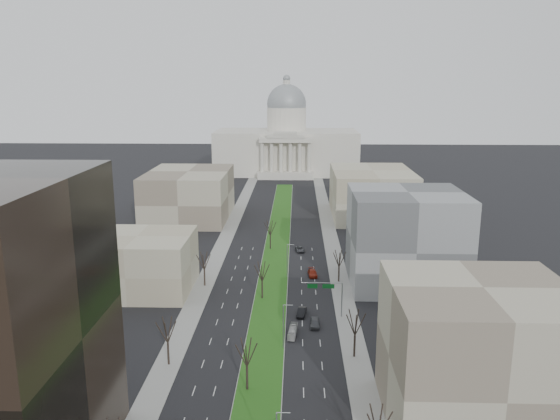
% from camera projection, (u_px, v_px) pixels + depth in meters
% --- Properties ---
extents(ground, '(600.00, 600.00, 0.00)m').
position_uv_depth(ground, '(277.00, 249.00, 169.86)').
color(ground, black).
rests_on(ground, ground).
extents(median, '(8.00, 222.03, 0.20)m').
position_uv_depth(median, '(277.00, 250.00, 168.85)').
color(median, '#999993').
rests_on(median, ground).
extents(sidewalk_left, '(5.00, 330.00, 0.15)m').
position_uv_depth(sidewalk_left, '(208.00, 276.00, 146.04)').
color(sidewalk_left, gray).
rests_on(sidewalk_left, ground).
extents(sidewalk_right, '(5.00, 330.00, 0.15)m').
position_uv_depth(sidewalk_right, '(339.00, 278.00, 144.97)').
color(sidewalk_right, gray).
rests_on(sidewalk_right, ground).
extents(capitol, '(80.00, 46.00, 55.00)m').
position_uv_depth(capitol, '(286.00, 144.00, 311.74)').
color(capitol, beige).
rests_on(capitol, ground).
extents(building_beige_left, '(26.00, 22.00, 14.00)m').
position_uv_depth(building_beige_left, '(139.00, 263.00, 135.21)').
color(building_beige_left, tan).
rests_on(building_beige_left, ground).
extents(building_tan_right, '(26.00, 24.00, 22.00)m').
position_uv_depth(building_tan_right, '(477.00, 357.00, 80.70)').
color(building_tan_right, gray).
rests_on(building_tan_right, ground).
extents(building_grey_right, '(28.00, 26.00, 24.00)m').
position_uv_depth(building_grey_right, '(406.00, 238.00, 138.84)').
color(building_grey_right, '#5D6062').
rests_on(building_grey_right, ground).
extents(building_far_left, '(30.00, 40.00, 18.00)m').
position_uv_depth(building_far_left, '(189.00, 195.00, 207.81)').
color(building_far_left, gray).
rests_on(building_far_left, ground).
extents(building_far_right, '(30.00, 40.00, 18.00)m').
position_uv_depth(building_far_right, '(371.00, 193.00, 210.54)').
color(building_far_right, tan).
rests_on(building_far_right, ground).
extents(tree_left_mid, '(5.40, 5.40, 9.72)m').
position_uv_depth(tree_left_mid, '(167.00, 330.00, 98.72)').
color(tree_left_mid, black).
rests_on(tree_left_mid, ground).
extents(tree_left_far, '(5.28, 5.28, 9.50)m').
position_uv_depth(tree_left_far, '(204.00, 260.00, 137.68)').
color(tree_left_far, black).
rests_on(tree_left_far, ground).
extents(tree_right_mid, '(5.52, 5.52, 9.94)m').
position_uv_depth(tree_right_mid, '(355.00, 322.00, 101.52)').
color(tree_right_mid, black).
rests_on(tree_right_mid, ground).
extents(tree_right_far, '(5.04, 5.04, 9.07)m').
position_uv_depth(tree_right_far, '(339.00, 258.00, 140.59)').
color(tree_right_far, black).
rests_on(tree_right_far, ground).
extents(tree_median_a, '(5.40, 5.40, 9.72)m').
position_uv_depth(tree_median_a, '(247.00, 352.00, 90.46)').
color(tree_median_a, black).
rests_on(tree_median_a, ground).
extents(tree_median_b, '(5.40, 5.40, 9.72)m').
position_uv_depth(tree_median_b, '(262.00, 271.00, 129.40)').
color(tree_median_b, black).
rests_on(tree_median_b, ground).
extents(tree_median_c, '(5.40, 5.40, 9.72)m').
position_uv_depth(tree_median_c, '(270.00, 228.00, 168.33)').
color(tree_median_c, black).
rests_on(tree_median_c, ground).
extents(streetlamp_median_b, '(1.90, 0.20, 9.16)m').
position_uv_depth(streetlamp_median_b, '(284.00, 326.00, 105.39)').
color(streetlamp_median_b, gray).
rests_on(streetlamp_median_b, ground).
extents(streetlamp_median_c, '(1.90, 0.20, 9.16)m').
position_uv_depth(streetlamp_median_c, '(287.00, 260.00, 144.32)').
color(streetlamp_median_c, gray).
rests_on(streetlamp_median_c, ground).
extents(mast_arm_signs, '(9.12, 0.24, 8.09)m').
position_uv_depth(mast_arm_signs, '(330.00, 291.00, 119.42)').
color(mast_arm_signs, gray).
rests_on(mast_arm_signs, ground).
extents(car_grey_near, '(2.08, 5.02, 1.70)m').
position_uv_depth(car_grey_near, '(315.00, 323.00, 115.90)').
color(car_grey_near, '#44464B').
rests_on(car_grey_near, ground).
extents(car_black, '(2.45, 5.21, 1.65)m').
position_uv_depth(car_black, '(302.00, 312.00, 121.46)').
color(car_black, black).
rests_on(car_black, ground).
extents(car_red, '(2.70, 5.73, 1.61)m').
position_uv_depth(car_red, '(313.00, 273.00, 146.30)').
color(car_red, maroon).
rests_on(car_red, ground).
extents(car_grey_far, '(3.12, 5.40, 1.42)m').
position_uv_depth(car_grey_far, '(300.00, 249.00, 167.59)').
color(car_grey_far, '#46474D').
rests_on(car_grey_far, ground).
extents(box_van, '(2.12, 6.48, 1.77)m').
position_uv_depth(box_van, '(293.00, 331.00, 111.83)').
color(box_van, '#BBBBBB').
rests_on(box_van, ground).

